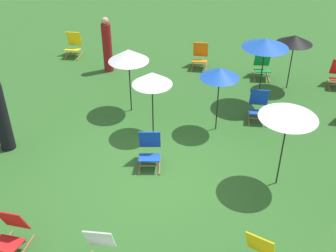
# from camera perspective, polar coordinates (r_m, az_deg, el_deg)

# --- Properties ---
(ground_plane) EXTENTS (40.00, 40.00, 0.00)m
(ground_plane) POSITION_cam_1_polar(r_m,az_deg,el_deg) (9.28, -1.79, -6.53)
(ground_plane) COLOR #2D6026
(deckchair_2) EXTENTS (0.59, 0.83, 0.83)m
(deckchair_2) POSITION_cam_1_polar(r_m,az_deg,el_deg) (13.48, 12.71, 7.98)
(deckchair_2) COLOR olive
(deckchair_2) RESTS_ON ground
(deckchair_5) EXTENTS (0.57, 0.81, 0.83)m
(deckchair_5) POSITION_cam_1_polar(r_m,az_deg,el_deg) (15.05, -12.74, 10.67)
(deckchair_5) COLOR olive
(deckchair_5) RESTS_ON ground
(deckchair_7) EXTENTS (0.55, 0.81, 0.83)m
(deckchair_7) POSITION_cam_1_polar(r_m,az_deg,el_deg) (11.23, 12.24, 2.67)
(deckchair_7) COLOR olive
(deckchair_7) RESTS_ON ground
(deckchair_8) EXTENTS (0.64, 0.85, 0.83)m
(deckchair_8) POSITION_cam_1_polar(r_m,az_deg,el_deg) (9.37, -2.51, -3.27)
(deckchair_8) COLOR olive
(deckchair_8) RESTS_ON ground
(deckchair_9) EXTENTS (0.55, 0.80, 0.83)m
(deckchair_9) POSITION_cam_1_polar(r_m,az_deg,el_deg) (13.87, 4.38, 9.43)
(deckchair_9) COLOR olive
(deckchair_9) RESTS_ON ground
(deckchair_11) EXTENTS (0.49, 0.77, 0.83)m
(deckchair_11) POSITION_cam_1_polar(r_m,az_deg,el_deg) (8.02, -20.69, -13.50)
(deckchair_11) COLOR olive
(deckchair_11) RESTS_ON ground
(umbrella_0) EXTENTS (1.23, 1.23, 1.92)m
(umbrella_0) POSITION_cam_1_polar(r_m,az_deg,el_deg) (11.35, 13.15, 10.93)
(umbrella_0) COLOR black
(umbrella_0) RESTS_ON ground
(umbrella_1) EXTENTS (0.96, 0.96, 1.67)m
(umbrella_1) POSITION_cam_1_polar(r_m,az_deg,el_deg) (9.83, -2.19, 6.49)
(umbrella_1) COLOR black
(umbrella_1) RESTS_ON ground
(umbrella_2) EXTENTS (1.16, 1.16, 1.88)m
(umbrella_2) POSITION_cam_1_polar(r_m,az_deg,el_deg) (8.34, 16.14, 1.74)
(umbrella_2) COLOR black
(umbrella_2) RESTS_ON ground
(umbrella_3) EXTENTS (0.95, 0.95, 1.71)m
(umbrella_3) POSITION_cam_1_polar(r_m,az_deg,el_deg) (10.01, 7.06, 7.19)
(umbrella_3) COLOR black
(umbrella_3) RESTS_ON ground
(umbrella_4) EXTENTS (1.05, 1.05, 1.78)m
(umbrella_4) POSITION_cam_1_polar(r_m,az_deg,el_deg) (10.81, -5.41, 9.56)
(umbrella_4) COLOR black
(umbrella_4) RESTS_ON ground
(umbrella_5) EXTENTS (1.02, 1.02, 1.64)m
(umbrella_5) POSITION_cam_1_polar(r_m,az_deg,el_deg) (12.56, 16.88, 11.19)
(umbrella_5) COLOR black
(umbrella_5) RESTS_ON ground
(person_0) EXTENTS (0.42, 0.42, 1.77)m
(person_0) POSITION_cam_1_polar(r_m,az_deg,el_deg) (13.52, -8.28, 10.73)
(person_0) COLOR maroon
(person_0) RESTS_ON ground
(person_1) EXTENTS (0.35, 0.35, 1.90)m
(person_1) POSITION_cam_1_polar(r_m,az_deg,el_deg) (10.29, -21.80, 1.29)
(person_1) COLOR black
(person_1) RESTS_ON ground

